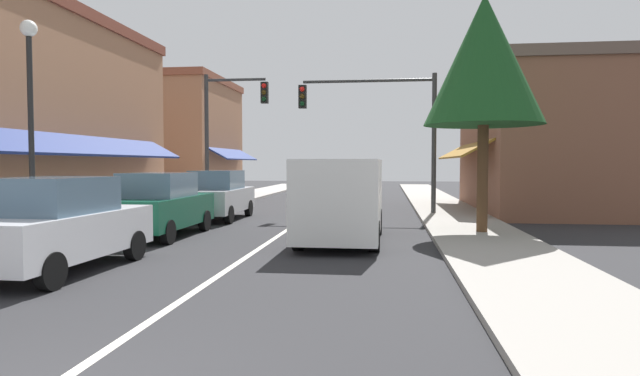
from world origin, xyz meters
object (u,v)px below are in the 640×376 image
tree_right_near (484,61)px  traffic_signal_mast_arm (385,118)px  parked_car_second_left (160,205)px  van_in_lane (342,197)px  traffic_signal_left_corner (226,121)px  street_lamp_left_near (30,99)px  parked_car_third_left (218,195)px  parked_car_nearest_left (57,225)px

tree_right_near → traffic_signal_mast_arm: bearing=115.8°
parked_car_second_left → van_in_lane: van_in_lane is taller
parked_car_second_left → tree_right_near: size_ratio=0.61×
van_in_lane → tree_right_near: size_ratio=0.78×
traffic_signal_left_corner → street_lamp_left_near: size_ratio=1.14×
parked_car_third_left → traffic_signal_mast_arm: traffic_signal_mast_arm is taller
traffic_signal_mast_arm → tree_right_near: (2.73, -5.65, 1.08)m
parked_car_nearest_left → street_lamp_left_near: street_lamp_left_near is taller
traffic_signal_mast_arm → tree_right_near: 6.36m
street_lamp_left_near → parked_car_nearest_left: bearing=-45.6°
parked_car_second_left → tree_right_near: tree_right_near is taller
traffic_signal_mast_arm → tree_right_near: bearing=-64.2°
parked_car_nearest_left → street_lamp_left_near: bearing=136.0°
van_in_lane → tree_right_near: (3.79, 1.51, 3.71)m
van_in_lane → street_lamp_left_near: 7.60m
parked_car_third_left → tree_right_near: bearing=-21.6°
parked_car_third_left → street_lamp_left_near: size_ratio=0.80×
traffic_signal_left_corner → parked_car_second_left: bearing=-85.3°
parked_car_nearest_left → parked_car_second_left: bearing=93.5°
street_lamp_left_near → tree_right_near: size_ratio=0.77×
parked_car_nearest_left → parked_car_third_left: size_ratio=1.01×
van_in_lane → traffic_signal_mast_arm: traffic_signal_mast_arm is taller
parked_car_third_left → street_lamp_left_near: bearing=-103.6°
parked_car_second_left → traffic_signal_mast_arm: (6.12, 6.95, 2.90)m
traffic_signal_left_corner → tree_right_near: 12.01m
traffic_signal_left_corner → parked_car_third_left: bearing=-77.5°
van_in_lane → street_lamp_left_near: bearing=-156.6°
traffic_signal_left_corner → parked_car_nearest_left: bearing=-86.3°
traffic_signal_mast_arm → traffic_signal_left_corner: traffic_signal_left_corner is taller
parked_car_second_left → van_in_lane: 5.07m
van_in_lane → traffic_signal_mast_arm: bearing=81.8°
parked_car_second_left → traffic_signal_left_corner: traffic_signal_left_corner is taller
street_lamp_left_near → tree_right_near: (10.45, 4.35, 1.42)m
parked_car_nearest_left → traffic_signal_left_corner: bearing=95.3°
parked_car_nearest_left → traffic_signal_mast_arm: 13.53m
traffic_signal_mast_arm → traffic_signal_left_corner: (-6.83, 1.56, 0.07)m
parked_car_second_left → traffic_signal_left_corner: (-0.71, 8.51, 2.97)m
street_lamp_left_near → van_in_lane: bearing=23.1°
traffic_signal_mast_arm → street_lamp_left_near: bearing=-127.7°
parked_car_second_left → traffic_signal_mast_arm: size_ratio=0.75×
parked_car_third_left → street_lamp_left_near: (-1.76, -7.67, 2.56)m
parked_car_nearest_left → van_in_lane: 6.76m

